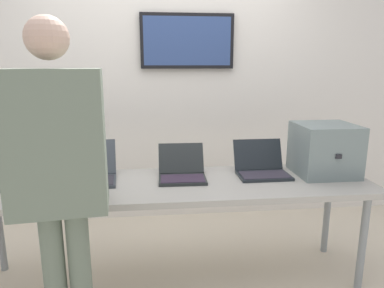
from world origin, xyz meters
TOP-DOWN VIEW (x-y plane):
  - ground at (0.00, 0.00)m, footprint 8.00×8.00m
  - back_wall at (0.00, 1.13)m, footprint 8.00×0.11m
  - workbench at (0.00, 0.00)m, footprint 2.74×0.70m
  - equipment_box at (1.11, 0.08)m, footprint 0.41×0.41m
  - laptop_station_0 at (-1.10, 0.08)m, footprint 0.36×0.28m
  - laptop_station_1 at (-0.54, 0.12)m, footprint 0.34×0.42m
  - laptop_station_2 at (0.07, 0.09)m, footprint 0.34×0.35m
  - laptop_station_3 at (0.66, 0.11)m, footprint 0.37×0.33m
  - person at (-0.57, -0.62)m, footprint 0.48×0.62m
  - paper_sheet at (-0.77, -0.17)m, footprint 0.24×0.31m

SIDE VIEW (x-z plane):
  - ground at x=0.00m, z-range -0.04..0.00m
  - workbench at x=0.00m, z-range 0.32..1.05m
  - paper_sheet at x=-0.77m, z-range 0.73..0.74m
  - laptop_station_2 at x=0.07m, z-range 0.68..0.89m
  - laptop_station_3 at x=0.66m, z-range 0.67..0.91m
  - laptop_station_0 at x=-1.10m, z-range 0.67..0.91m
  - laptop_station_1 at x=-0.54m, z-range 0.67..0.91m
  - equipment_box at x=1.11m, z-range 0.73..1.10m
  - person at x=-0.57m, z-range 0.19..1.92m
  - back_wall at x=0.00m, z-range 0.01..2.71m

